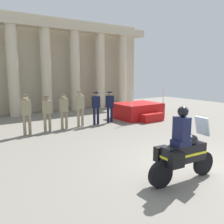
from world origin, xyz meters
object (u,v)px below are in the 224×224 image
Objects in this scene: officer_in_row_1 at (47,111)px; officer_in_row_4 at (96,105)px; officer_in_row_0 at (26,112)px; officer_in_row_2 at (64,108)px; officer_in_row_3 at (80,106)px; officer_in_row_5 at (110,104)px; reviewing_stand at (138,111)px; motorcycle_with_rider at (182,151)px.

officer_in_row_1 is 2.60m from officer_in_row_4.
officer_in_row_0 is 1.77m from officer_in_row_2.
officer_in_row_1 is 0.93× the size of officer_in_row_3.
officer_in_row_0 is 2.65m from officer_in_row_3.
officer_in_row_4 is 0.86m from officer_in_row_5.
officer_in_row_5 is at bearing -170.95° from officer_in_row_0.
motorcycle_with_rider is at bearing -123.22° from reviewing_stand.
motorcycle_with_rider is (-0.75, -6.92, -0.25)m from officer_in_row_3.
officer_in_row_0 is 0.83× the size of motorcycle_with_rider.
officer_in_row_0 is 1.06× the size of officer_in_row_1.
officer_in_row_3 is 1.06× the size of officer_in_row_5.
reviewing_stand is 1.51× the size of officer_in_row_5.
motorcycle_with_rider is (-4.56, -6.97, 0.36)m from reviewing_stand.
officer_in_row_3 is 0.89m from officer_in_row_4.
officer_in_row_5 reaches higher than officer_in_row_1.
officer_in_row_4 is 0.81× the size of motorcycle_with_rider.
officer_in_row_2 is 6.89m from motorcycle_with_rider.
officer_in_row_3 is at bearing -169.31° from officer_in_row_0.
officer_in_row_3 is at bearing -170.99° from officer_in_row_2.
officer_in_row_5 is at bearing -173.43° from officer_in_row_3.
officer_in_row_5 is at bearing -171.46° from officer_in_row_4.
officer_in_row_0 reaches higher than officer_in_row_1.
officer_in_row_0 is at bearing 11.51° from officer_in_row_2.
reviewing_stand is 1.49× the size of officer_in_row_4.
reviewing_stand is 6.48m from officer_in_row_0.
officer_in_row_4 is at bearing -178.21° from reviewing_stand.
officer_in_row_0 reaches higher than officer_in_row_2.
officer_in_row_3 is at bearing 4.64° from officer_in_row_4.
officer_in_row_3 reaches higher than officer_in_row_0.
officer_in_row_0 is at bearing -178.07° from reviewing_stand.
officer_in_row_2 is 1.01× the size of officer_in_row_5.
reviewing_stand is 3.86m from officer_in_row_3.
motorcycle_with_rider is at bearing 83.72° from officer_in_row_4.
officer_in_row_2 is 0.95× the size of officer_in_row_3.
reviewing_stand reaches higher than officer_in_row_4.
reviewing_stand is at bearing -171.09° from officer_in_row_4.
reviewing_stand is at bearing -171.88° from officer_in_row_2.
officer_in_row_3 is 6.96m from motorcycle_with_rider.
reviewing_stand is 8.34m from motorcycle_with_rider.
officer_in_row_0 is 1.03× the size of officer_in_row_2.
officer_in_row_4 is at bearing -175.36° from officer_in_row_3.
officer_in_row_3 reaches higher than officer_in_row_2.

